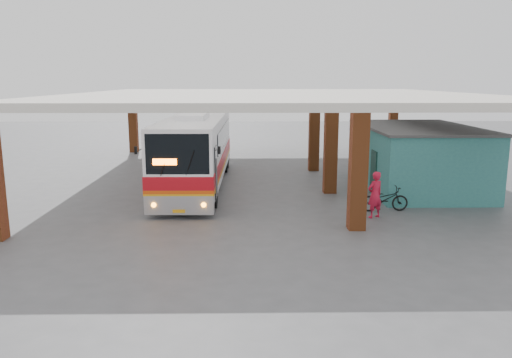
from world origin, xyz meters
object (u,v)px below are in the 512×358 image
object	(u,v)px
motorcycle	(384,199)
pedestrian	(375,195)
red_chair	(357,175)
coach_bus	(197,150)

from	to	relation	value
motorcycle	pedestrian	world-z (taller)	pedestrian
pedestrian	motorcycle	bearing A→B (deg)	-151.24
pedestrian	red_chair	xyz separation A→B (m)	(0.77, 6.79, -0.53)
motorcycle	pedestrian	size ratio (longest dim) A/B	1.07
coach_bus	red_chair	world-z (taller)	coach_bus
coach_bus	pedestrian	distance (m)	9.78
pedestrian	red_chair	distance (m)	6.85
pedestrian	red_chair	size ratio (longest dim) A/B	2.18
coach_bus	pedestrian	size ratio (longest dim) A/B	7.01
motorcycle	coach_bus	bearing A→B (deg)	55.34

